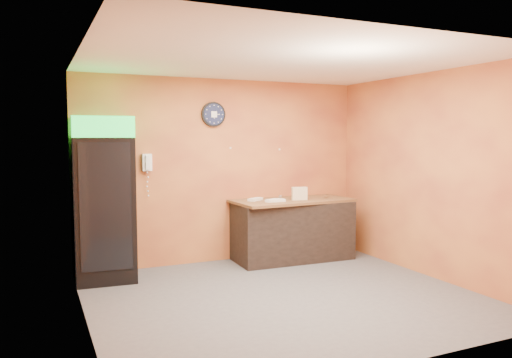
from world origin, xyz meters
TOP-DOWN VIEW (x-y plane):
  - floor at (0.00, 0.00)m, footprint 4.50×4.50m
  - back_wall at (0.00, 2.00)m, footprint 4.50×0.02m
  - left_wall at (-2.25, 0.00)m, footprint 0.02×4.00m
  - right_wall at (2.25, 0.00)m, footprint 0.02×4.00m
  - ceiling at (0.00, 0.00)m, footprint 4.50×4.00m
  - beverage_cooler at (-1.85, 1.60)m, footprint 0.82×0.83m
  - prep_counter at (0.98, 1.60)m, footprint 1.84×0.86m
  - wall_clock at (-0.18, 1.97)m, footprint 0.37×0.06m
  - wall_phone at (-1.21, 1.95)m, footprint 0.13×0.11m
  - butcher_paper at (0.98, 1.60)m, footprint 1.90×0.98m
  - sub_roll_stack at (1.04, 1.48)m, footprint 0.25×0.14m
  - wrapped_sandwich_left at (0.57, 1.48)m, footprint 0.28×0.21m
  - wrapped_sandwich_mid at (0.61, 1.44)m, footprint 0.28×0.11m
  - wrapped_sandwich_right at (0.38, 1.69)m, footprint 0.29×0.24m
  - kitchen_tool at (0.81, 1.68)m, footprint 0.06×0.06m

SIDE VIEW (x-z plane):
  - floor at x=0.00m, z-range 0.00..0.00m
  - prep_counter at x=0.98m, z-range 0.00..0.91m
  - butcher_paper at x=0.98m, z-range 0.91..0.95m
  - wrapped_sandwich_left at x=0.57m, z-range 0.95..0.99m
  - wrapped_sandwich_right at x=0.38m, z-range 0.95..0.99m
  - wrapped_sandwich_mid at x=0.61m, z-range 0.95..0.99m
  - kitchen_tool at x=0.81m, z-range 0.95..1.01m
  - sub_roll_stack at x=1.04m, z-range 0.95..1.15m
  - beverage_cooler at x=-1.85m, z-range -0.03..2.16m
  - back_wall at x=0.00m, z-range 0.00..2.80m
  - left_wall at x=-2.25m, z-range 0.00..2.80m
  - right_wall at x=2.25m, z-range 0.00..2.80m
  - wall_phone at x=-1.21m, z-range 1.43..1.68m
  - wall_clock at x=-0.18m, z-range 2.07..2.45m
  - ceiling at x=0.00m, z-range 2.79..2.81m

